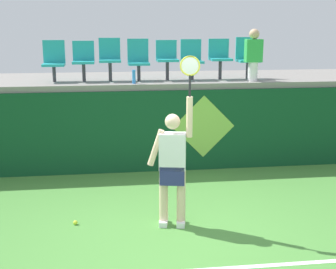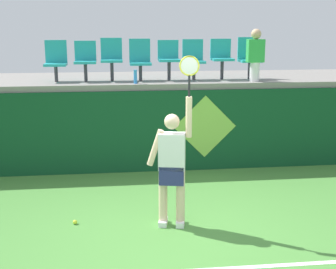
{
  "view_description": "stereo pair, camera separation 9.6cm",
  "coord_description": "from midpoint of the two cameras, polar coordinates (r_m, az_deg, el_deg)",
  "views": [
    {
      "loc": [
        -0.94,
        -6.01,
        2.97
      ],
      "look_at": [
        -0.02,
        1.1,
        1.24
      ],
      "focal_mm": 50.1,
      "sensor_mm": 36.0,
      "label": 1
    },
    {
      "loc": [
        -0.85,
        -6.02,
        2.97
      ],
      "look_at": [
        -0.02,
        1.1,
        1.24
      ],
      "focal_mm": 50.1,
      "sensor_mm": 36.0,
      "label": 2
    }
  ],
  "objects": [
    {
      "name": "stadium_chair_5",
      "position": [
        10.01,
        2.62,
        9.32
      ],
      "size": [
        0.44,
        0.42,
        0.84
      ],
      "color": "#38383D",
      "rests_on": "spectator_platform"
    },
    {
      "name": "water_bottle",
      "position": [
        9.35,
        -4.47,
        7.02
      ],
      "size": [
        0.07,
        0.07,
        0.27
      ],
      "primitive_type": "cylinder",
      "color": "#338CE5",
      "rests_on": "spectator_platform"
    },
    {
      "name": "stadium_chair_1",
      "position": [
        9.87,
        -10.52,
        9.05
      ],
      "size": [
        0.44,
        0.42,
        0.81
      ],
      "color": "#38383D",
      "rests_on": "spectator_platform"
    },
    {
      "name": "stadium_chair_7",
      "position": [
        10.29,
        9.31,
        9.38
      ],
      "size": [
        0.44,
        0.42,
        0.87
      ],
      "color": "#38383D",
      "rests_on": "spectator_platform"
    },
    {
      "name": "tennis_ball",
      "position": [
        7.29,
        -11.59,
        -10.45
      ],
      "size": [
        0.07,
        0.07,
        0.07
      ],
      "primitive_type": "sphere",
      "color": "#D1E533",
      "rests_on": "ground_plane"
    },
    {
      "name": "stadium_chair_6",
      "position": [
        10.13,
        6.03,
        9.47
      ],
      "size": [
        0.44,
        0.42,
        0.84
      ],
      "color": "#38383D",
      "rests_on": "spectator_platform"
    },
    {
      "name": "spectator_0",
      "position": [
        9.85,
        10.08,
        9.63
      ],
      "size": [
        0.34,
        0.21,
        1.06
      ],
      "color": "white",
      "rests_on": "spectator_platform"
    },
    {
      "name": "ground_plane",
      "position": [
        6.77,
        0.99,
        -12.43
      ],
      "size": [
        40.0,
        40.0,
        0.0
      ],
      "primitive_type": "plane",
      "color": "#478438"
    },
    {
      "name": "court_back_wall",
      "position": [
        9.44,
        -1.76,
        0.46
      ],
      "size": [
        12.39,
        0.2,
        1.65
      ],
      "primitive_type": "cube",
      "color": "#0F4223",
      "rests_on": "ground_plane"
    },
    {
      "name": "stadium_chair_4",
      "position": [
        9.93,
        -0.41,
        9.39
      ],
      "size": [
        0.44,
        0.42,
        0.82
      ],
      "color": "#38383D",
      "rests_on": "spectator_platform"
    },
    {
      "name": "wall_signage_mount",
      "position": [
        9.69,
        3.97,
        -4.25
      ],
      "size": [
        1.27,
        0.01,
        1.54
      ],
      "color": "#0F4223",
      "rests_on": "ground_plane"
    },
    {
      "name": "stadium_chair_3",
      "position": [
        9.88,
        -3.91,
        9.21
      ],
      "size": [
        0.44,
        0.42,
        0.85
      ],
      "color": "#38383D",
      "rests_on": "spectator_platform"
    },
    {
      "name": "stadium_chair_2",
      "position": [
        9.86,
        -7.37,
        9.35
      ],
      "size": [
        0.44,
        0.42,
        0.87
      ],
      "color": "#38383D",
      "rests_on": "spectator_platform"
    },
    {
      "name": "tennis_player",
      "position": [
        6.81,
        0.19,
        -3.58
      ],
      "size": [
        0.74,
        0.33,
        2.51
      ],
      "color": "white",
      "rests_on": "ground_plane"
    },
    {
      "name": "stadium_chair_0",
      "position": [
        9.93,
        -13.99,
        8.81
      ],
      "size": [
        0.44,
        0.42,
        0.83
      ],
      "color": "#38383D",
      "rests_on": "spectator_platform"
    },
    {
      "name": "spectator_platform",
      "position": [
        10.43,
        -2.44,
        6.65
      ],
      "size": [
        12.39,
        2.44,
        0.12
      ],
      "primitive_type": "cube",
      "color": "gray",
      "rests_on": "court_back_wall"
    }
  ]
}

